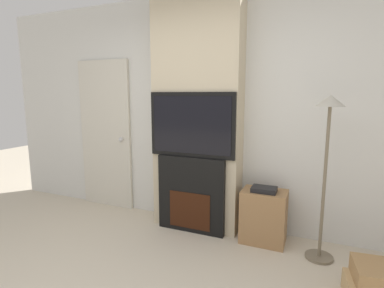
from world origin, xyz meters
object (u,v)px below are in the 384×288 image
object	(u,v)px
television	(192,125)
box_stack	(378,286)
media_stand	(264,216)
floor_lamp	(327,142)
fireplace	(192,194)

from	to	relation	value
television	box_stack	distance (m)	2.15
box_stack	media_stand	xyz separation A→B (m)	(-0.96, 0.64, 0.14)
television	floor_lamp	xyz separation A→B (m)	(1.36, -0.07, -0.10)
fireplace	floor_lamp	world-z (taller)	floor_lamp
television	media_stand	world-z (taller)	television
television	box_stack	world-z (taller)	television
floor_lamp	media_stand	xyz separation A→B (m)	(-0.56, 0.12, -0.84)
media_stand	fireplace	bearing A→B (deg)	-176.67
floor_lamp	media_stand	size ratio (longest dim) A/B	2.53
floor_lamp	media_stand	bearing A→B (deg)	167.66
fireplace	box_stack	distance (m)	1.89
television	floor_lamp	bearing A→B (deg)	-3.08
television	floor_lamp	distance (m)	1.37
fireplace	media_stand	xyz separation A→B (m)	(0.80, 0.05, -0.14)
media_stand	floor_lamp	bearing A→B (deg)	-12.34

